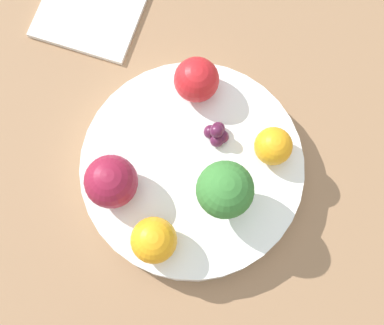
{
  "coord_description": "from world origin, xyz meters",
  "views": [
    {
      "loc": [
        -0.02,
        0.14,
        0.57
      ],
      "look_at": [
        0.0,
        0.0,
        0.06
      ],
      "focal_mm": 50.0,
      "sensor_mm": 36.0,
      "label": 1
    }
  ],
  "objects": [
    {
      "name": "orange_front",
      "position": [
        -0.08,
        -0.02,
        0.07
      ],
      "size": [
        0.04,
        0.04,
        0.04
      ],
      "color": "orange",
      "rests_on": "bowl"
    },
    {
      "name": "ground_plane",
      "position": [
        0.0,
        0.0,
        0.0
      ],
      "size": [
        6.0,
        6.0,
        0.0
      ],
      "primitive_type": "plane",
      "color": "gray"
    },
    {
      "name": "apple_green",
      "position": [
        0.01,
        -0.08,
        0.08
      ],
      "size": [
        0.05,
        0.05,
        0.05
      ],
      "color": "red",
      "rests_on": "bowl"
    },
    {
      "name": "broccoli",
      "position": [
        -0.03,
        0.03,
        0.09
      ],
      "size": [
        0.05,
        0.05,
        0.07
      ],
      "color": "#99C17A",
      "rests_on": "bowl"
    },
    {
      "name": "orange_back",
      "position": [
        0.02,
        0.08,
        0.07
      ],
      "size": [
        0.04,
        0.04,
        0.04
      ],
      "color": "orange",
      "rests_on": "bowl"
    },
    {
      "name": "grape_cluster",
      "position": [
        -0.02,
        -0.03,
        0.06
      ],
      "size": [
        0.03,
        0.03,
        0.03
      ],
      "color": "#511938",
      "rests_on": "bowl"
    },
    {
      "name": "bowl",
      "position": [
        0.0,
        0.0,
        0.04
      ],
      "size": [
        0.23,
        0.23,
        0.03
      ],
      "color": "white",
      "rests_on": "table_surface"
    },
    {
      "name": "table_surface",
      "position": [
        0.0,
        0.0,
        0.01
      ],
      "size": [
        1.2,
        1.2,
        0.02
      ],
      "color": "#936D4C",
      "rests_on": "ground_plane"
    },
    {
      "name": "apple_red",
      "position": [
        0.07,
        0.03,
        0.08
      ],
      "size": [
        0.05,
        0.05,
        0.05
      ],
      "color": "maroon",
      "rests_on": "bowl"
    },
    {
      "name": "napkin",
      "position": [
        0.14,
        -0.18,
        0.02
      ],
      "size": [
        0.13,
        0.14,
        0.01
      ],
      "color": "white",
      "rests_on": "table_surface"
    }
  ]
}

